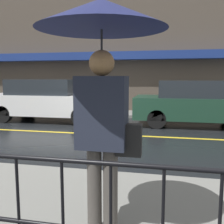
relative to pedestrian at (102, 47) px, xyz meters
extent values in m
plane|color=black|center=(-1.60, 4.86, -1.92)|extent=(80.00, 80.00, 0.00)
cube|color=slate|center=(-1.60, 8.85, -1.86)|extent=(28.00, 1.61, 0.12)
cube|color=gold|center=(-1.60, 4.86, -1.91)|extent=(25.20, 0.12, 0.01)
cube|color=#4C4238|center=(-1.60, 9.81, 1.14)|extent=(28.00, 0.30, 6.12)
cube|color=navy|center=(-1.60, 9.38, 0.68)|extent=(16.80, 0.55, 0.35)
cylinder|color=black|center=(-0.50, -0.66, -1.33)|extent=(0.02, 0.02, 0.93)
cylinder|color=black|center=(-0.14, -0.66, -1.33)|extent=(0.02, 0.02, 0.93)
cylinder|color=#4C4742|center=(-0.08, 0.00, -1.37)|extent=(0.14, 0.14, 0.86)
cylinder|color=#4C4742|center=(0.08, 0.00, -1.37)|extent=(0.14, 0.14, 0.86)
cube|color=#232838|center=(0.00, 0.00, -0.60)|extent=(0.46, 0.28, 0.68)
sphere|color=tan|center=(0.00, 0.00, -0.15)|extent=(0.24, 0.24, 0.24)
cylinder|color=#262628|center=(0.00, 0.00, -0.23)|extent=(0.02, 0.02, 0.76)
cone|color=#191E4C|center=(0.00, 0.00, 0.29)|extent=(1.19, 1.19, 0.27)
cube|color=black|center=(0.25, 0.00, -0.85)|extent=(0.24, 0.12, 0.30)
cube|color=silver|center=(-3.77, 6.88, -1.28)|extent=(4.74, 1.86, 0.74)
cube|color=#1E2328|center=(-3.96, 6.88, -0.63)|extent=(2.46, 1.71, 0.56)
cylinder|color=black|center=(-2.31, 7.70, -1.61)|extent=(0.62, 0.22, 0.62)
cylinder|color=black|center=(-2.31, 6.06, -1.61)|extent=(0.62, 0.22, 0.62)
cylinder|color=black|center=(-5.24, 7.70, -1.61)|extent=(0.62, 0.22, 0.62)
cylinder|color=black|center=(-5.24, 6.06, -1.61)|extent=(0.62, 0.22, 0.62)
cube|color=#193828|center=(1.54, 6.88, -1.30)|extent=(4.10, 1.80, 0.72)
cube|color=#1E2328|center=(1.38, 6.88, -0.66)|extent=(2.13, 1.66, 0.55)
cylinder|color=black|center=(0.27, 7.67, -1.61)|extent=(0.61, 0.22, 0.61)
cylinder|color=black|center=(0.27, 6.09, -1.61)|extent=(0.61, 0.22, 0.61)
camera|label=1|loc=(0.59, -2.36, -0.28)|focal=42.00mm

